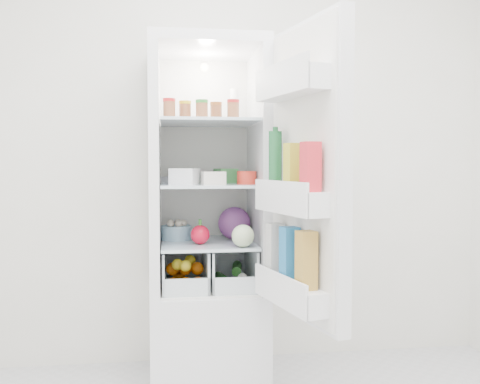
{
  "coord_description": "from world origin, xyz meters",
  "views": [
    {
      "loc": [
        -0.41,
        -1.64,
        1.16
      ],
      "look_at": [
        -0.06,
        0.95,
        1.02
      ],
      "focal_mm": 40.0,
      "sensor_mm": 36.0,
      "label": 1
    }
  ],
  "objects": [
    {
      "name": "room_walls",
      "position": [
        0.0,
        0.0,
        1.59
      ],
      "size": [
        3.02,
        3.02,
        2.61
      ],
      "color": "silver",
      "rests_on": "ground"
    },
    {
      "name": "refrigerator",
      "position": [
        -0.2,
        1.25,
        0.67
      ],
      "size": [
        0.6,
        0.6,
        1.8
      ],
      "color": "white",
      "rests_on": "ground"
    },
    {
      "name": "shelf_low",
      "position": [
        -0.2,
        1.19,
        0.74
      ],
      "size": [
        0.49,
        0.53,
        0.01
      ],
      "primitive_type": "cube",
      "color": "silver",
      "rests_on": "refrigerator"
    },
    {
      "name": "shelf_mid",
      "position": [
        -0.2,
        1.19,
        1.05
      ],
      "size": [
        0.49,
        0.53,
        0.02
      ],
      "primitive_type": "cube",
      "color": "silver",
      "rests_on": "refrigerator"
    },
    {
      "name": "shelf_top",
      "position": [
        -0.2,
        1.19,
        1.38
      ],
      "size": [
        0.49,
        0.53,
        0.02
      ],
      "primitive_type": "cube",
      "color": "silver",
      "rests_on": "refrigerator"
    },
    {
      "name": "crisper_left",
      "position": [
        -0.32,
        1.19,
        0.61
      ],
      "size": [
        0.23,
        0.46,
        0.22
      ],
      "primitive_type": null,
      "color": "silver",
      "rests_on": "refrigerator"
    },
    {
      "name": "crisper_right",
      "position": [
        -0.08,
        1.19,
        0.61
      ],
      "size": [
        0.23,
        0.46,
        0.22
      ],
      "primitive_type": null,
      "color": "silver",
      "rests_on": "refrigerator"
    },
    {
      "name": "condiment_jars",
      "position": [
        -0.24,
        1.07,
        1.43
      ],
      "size": [
        0.38,
        0.16,
        0.08
      ],
      "color": "#B21919",
      "rests_on": "shelf_top"
    },
    {
      "name": "squeeze_bottle",
      "position": [
        -0.04,
        1.33,
        1.48
      ],
      "size": [
        0.06,
        0.06,
        0.19
      ],
      "primitive_type": "cylinder",
      "rotation": [
        0.0,
        0.0,
        0.17
      ],
      "color": "white",
      "rests_on": "shelf_top"
    },
    {
      "name": "tub_white",
      "position": [
        -0.32,
        1.09,
        1.1
      ],
      "size": [
        0.16,
        0.16,
        0.08
      ],
      "primitive_type": "cube",
      "rotation": [
        0.0,
        0.0,
        -0.37
      ],
      "color": "silver",
      "rests_on": "shelf_mid"
    },
    {
      "name": "tub_cream",
      "position": [
        -0.18,
        1.05,
        1.09
      ],
      "size": [
        0.12,
        0.12,
        0.07
      ],
      "primitive_type": "cube",
      "rotation": [
        0.0,
        0.0,
        0.09
      ],
      "color": "beige",
      "rests_on": "shelf_mid"
    },
    {
      "name": "tin_red",
      "position": [
        -0.01,
        1.09,
        1.09
      ],
      "size": [
        0.11,
        0.11,
        0.07
      ],
      "primitive_type": "cylinder",
      "rotation": [
        0.0,
        0.0,
        -0.15
      ],
      "color": "red",
      "rests_on": "shelf_mid"
    },
    {
      "name": "foil_tray",
      "position": [
        -0.36,
        1.29,
        1.08
      ],
      "size": [
        0.17,
        0.15,
        0.04
      ],
      "primitive_type": "cube",
      "rotation": [
        0.0,
        0.0,
        -0.35
      ],
      "color": "silver",
      "rests_on": "shelf_mid"
    },
    {
      "name": "tub_green",
      "position": [
        -0.09,
        1.29,
        1.1
      ],
      "size": [
        0.13,
        0.16,
        0.08
      ],
      "primitive_type": "cube",
      "rotation": [
        0.0,
        0.0,
        0.23
      ],
      "color": "#469B4D",
      "rests_on": "shelf_mid"
    },
    {
      "name": "red_cabbage",
      "position": [
        -0.05,
        1.26,
        0.84
      ],
      "size": [
        0.18,
        0.18,
        0.18
      ],
      "primitive_type": "sphere",
      "color": "#5A2161",
      "rests_on": "shelf_low"
    },
    {
      "name": "bell_pepper",
      "position": [
        -0.25,
        1.1,
        0.8
      ],
      "size": [
        0.1,
        0.1,
        0.1
      ],
      "primitive_type": "sphere",
      "color": "red",
      "rests_on": "shelf_low"
    },
    {
      "name": "mushroom_bowl",
      "position": [
        -0.36,
        1.29,
        0.79
      ],
      "size": [
        0.2,
        0.2,
        0.08
      ],
      "primitive_type": "cylinder",
      "rotation": [
        0.0,
        0.0,
        0.25
      ],
      "color": "#99C7E4",
      "rests_on": "shelf_low"
    },
    {
      "name": "salad_bag",
      "position": [
        -0.04,
        0.97,
        0.8
      ],
      "size": [
        0.11,
        0.11,
        0.11
      ],
      "primitive_type": "sphere",
      "color": "#BBCF9B",
      "rests_on": "shelf_low"
    },
    {
      "name": "citrus_pile",
      "position": [
        -0.33,
        1.15,
        0.59
      ],
      "size": [
        0.2,
        0.31,
        0.16
      ],
      "color": "orange",
      "rests_on": "refrigerator"
    },
    {
      "name": "veg_pile",
      "position": [
        -0.07,
        1.18,
        0.56
      ],
      "size": [
        0.16,
        0.3,
        0.1
      ],
      "color": "#1E521B",
      "rests_on": "refrigerator"
    },
    {
      "name": "fridge_door",
      "position": [
        0.17,
        0.62,
        1.09
      ],
      "size": [
        0.29,
        0.6,
        1.3
      ],
      "rotation": [
        0.0,
        0.0,
        1.81
      ],
      "color": "white",
      "rests_on": "refrigerator"
    }
  ]
}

